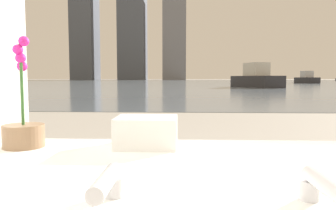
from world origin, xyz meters
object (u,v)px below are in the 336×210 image
object	(u,v)px
towel_stack	(147,132)
faucet_near	(108,184)
faucet_far	(321,187)
potted_orchid	(23,127)

from	to	relation	value
towel_stack	faucet_near	bearing A→B (deg)	-91.41
faucet_far	potted_orchid	xyz separation A→B (m)	(-0.92, 0.59, 0.03)
faucet_near	towel_stack	size ratio (longest dim) A/B	0.79
faucet_near	potted_orchid	size ratio (longest dim) A/B	0.44
faucet_far	potted_orchid	bearing A→B (deg)	147.45
potted_orchid	towel_stack	xyz separation A→B (m)	(0.49, 0.04, -0.02)
faucet_near	towel_stack	xyz separation A→B (m)	(0.02, 0.62, 0.01)
faucet_far	potted_orchid	world-z (taller)	potted_orchid
potted_orchid	towel_stack	bearing A→B (deg)	4.16
potted_orchid	towel_stack	size ratio (longest dim) A/B	1.81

